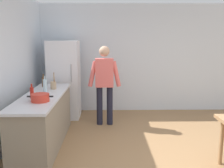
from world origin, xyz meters
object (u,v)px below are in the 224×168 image
(person, at_px, (105,80))
(bottle_sauce_red, at_px, (32,93))
(bottle_beer_brown, at_px, (44,82))
(utensil_jar, at_px, (53,85))
(bottle_water_clear, at_px, (45,86))
(cooking_pot, at_px, (40,98))
(refrigerator, at_px, (64,80))

(person, relative_size, bottle_sauce_red, 7.08)
(bottle_beer_brown, height_order, bottle_sauce_red, bottle_beer_brown)
(utensil_jar, distance_m, bottle_water_clear, 0.32)
(bottle_water_clear, bearing_deg, cooking_pot, -82.74)
(refrigerator, bearing_deg, utensil_jar, -91.02)
(person, height_order, bottle_sauce_red, person)
(refrigerator, xyz_separation_m, cooking_pot, (-0.02, -2.05, 0.06))
(bottle_sauce_red, bearing_deg, refrigerator, 83.59)
(person, xyz_separation_m, cooking_pot, (-0.97, -1.50, -0.02))
(bottle_sauce_red, bearing_deg, bottle_water_clear, 76.71)
(cooking_pot, relative_size, bottle_sauce_red, 1.67)
(cooking_pot, height_order, utensil_jar, utensil_jar)
(refrigerator, height_order, bottle_sauce_red, refrigerator)
(refrigerator, height_order, person, refrigerator)
(utensil_jar, bearing_deg, bottle_water_clear, -105.16)
(person, xyz_separation_m, bottle_water_clear, (-1.05, -0.84, 0.05))
(person, distance_m, bottle_water_clear, 1.35)
(refrigerator, relative_size, person, 1.06)
(bottle_beer_brown, bearing_deg, person, 14.48)
(refrigerator, relative_size, bottle_water_clear, 6.00)
(person, bearing_deg, bottle_sauce_red, -131.99)
(bottle_beer_brown, bearing_deg, bottle_water_clear, -73.25)
(refrigerator, height_order, cooking_pot, refrigerator)
(refrigerator, distance_m, utensil_jar, 1.09)
(refrigerator, bearing_deg, bottle_beer_brown, -106.84)
(bottle_water_clear, xyz_separation_m, bottle_sauce_red, (-0.10, -0.44, -0.03))
(bottle_beer_brown, distance_m, bottle_water_clear, 0.55)
(person, bearing_deg, cooking_pot, -122.93)
(cooking_pot, xyz_separation_m, utensil_jar, (-0.00, 0.96, 0.02))
(bottle_water_clear, bearing_deg, utensil_jar, 74.84)
(refrigerator, distance_m, bottle_water_clear, 1.41)
(person, bearing_deg, bottle_water_clear, -141.27)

